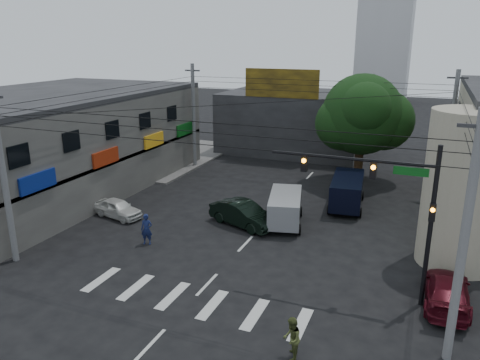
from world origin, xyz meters
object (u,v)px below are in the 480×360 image
Objects in this scene: utility_pole_far_left at (194,117)px; navy_van at (347,192)px; street_tree at (362,115)px; utility_pole_near_left at (4,177)px; dark_sedan at (243,214)px; maroon_sedan at (447,291)px; utility_pole_near_right at (464,243)px; traffic_officer at (147,229)px; white_compact at (118,208)px; silver_minivan at (285,209)px; utility_pole_far_right at (450,134)px; pedestrian_olive at (292,339)px; traffic_gantry at (391,196)px.

navy_van is at bearing -20.79° from utility_pole_far_left.
utility_pole_near_left is at bearing -124.00° from street_tree.
maroon_sedan is (11.64, -5.09, -0.09)m from dark_sedan.
utility_pole_near_right is at bearing 89.03° from maroon_sedan.
utility_pole_near_left is at bearing 154.85° from dark_sedan.
traffic_officer is (5.31, -16.12, -3.70)m from utility_pole_far_left.
dark_sedan reaches higher than white_compact.
utility_pole_far_left reaches higher than silver_minivan.
dark_sedan is 6.16m from traffic_officer.
pedestrian_olive is (-5.29, -22.66, -3.77)m from utility_pole_far_right.
street_tree is 12.44m from silver_minivan.
silver_minivan is (-9.31, 6.33, 0.30)m from maroon_sedan.
traffic_gantry is at bearing -89.90° from white_compact.
utility_pole_near_right is 1.00× the size of utility_pole_far_right.
utility_pole_near_right is 15.21m from dark_sedan.
utility_pole_near_left is 20.50m from utility_pole_far_left.
navy_van is at bearing -21.47° from dark_sedan.
utility_pole_far_right is 23.58m from pedestrian_olive.
utility_pole_far_right is 1.69× the size of navy_van.
white_compact is 0.79× the size of silver_minivan.
utility_pole_near_left is 1.88× the size of dark_sedan.
utility_pole_near_left and utility_pole_far_left have the same top height.
utility_pole_near_right is (21.00, 0.00, 0.00)m from utility_pole_near_left.
traffic_gantry is at bearing -98.94° from utility_pole_far_right.
maroon_sedan is (21.00, -16.58, -3.93)m from utility_pole_far_left.
traffic_officer is at bearing 39.52° from utility_pole_near_left.
street_tree is 1.21× the size of traffic_gantry.
white_compact is at bearing 128.89° from traffic_officer.
pedestrian_olive is at bearing -129.48° from dark_sedan.
utility_pole_far_left is 27.83m from pedestrian_olive.
white_compact is at bearing -133.85° from pedestrian_olive.
navy_van is 14.13m from traffic_officer.
white_compact is at bearing -10.52° from maroon_sedan.
utility_pole_far_left reaches higher than white_compact.
traffic_gantry is 1.49× the size of silver_minivan.
street_tree is 0.95× the size of utility_pole_far_right.
white_compact is (-13.28, -14.25, -4.86)m from street_tree.
maroon_sedan is 12.65m from navy_van.
pedestrian_olive is (15.71, -22.66, -3.77)m from utility_pole_far_left.
utility_pole_near_right is 6.85m from pedestrian_olive.
utility_pole_near_right is (6.50, -21.50, -0.87)m from street_tree.
utility_pole_far_right is 5.54× the size of pedestrian_olive.
maroon_sedan is at bearing -69.71° from street_tree.
utility_pole_far_right is 16.80m from dark_sedan.
utility_pole_far_left is at bearing 35.11° from silver_minivan.
navy_van is 3.04× the size of traffic_officer.
silver_minivan is (11.69, 10.25, -3.63)m from utility_pole_near_left.
street_tree reaches higher than white_compact.
utility_pole_far_left is 16.16m from navy_van.
utility_pole_near_left and utility_pole_near_right have the same top height.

